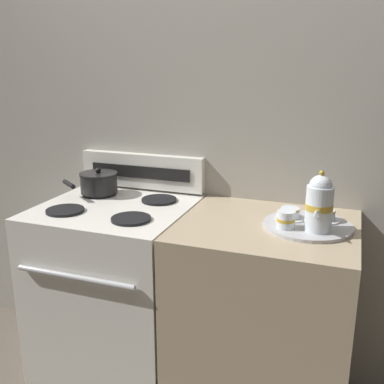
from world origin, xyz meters
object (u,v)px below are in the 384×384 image
saucepan (98,182)px  serving_tray (308,226)px  stove (118,295)px  teacup_left (290,213)px  teacup_right (325,215)px  creamer_jug (286,219)px  teapot (319,203)px

saucepan → serving_tray: (1.03, -0.12, -0.06)m
stove → teacup_left: bearing=4.4°
teacup_right → creamer_jug: creamer_jug is taller
saucepan → teapot: (1.08, -0.18, 0.06)m
saucepan → teacup_right: bearing=-2.9°
serving_tray → teacup_right: size_ratio=2.88×
teapot → teacup_left: teapot is taller
stove → teacup_right: teacup_right is taller
saucepan → teacup_left: 0.96m
stove → teacup_left: teacup_left is taller
saucepan → serving_tray: 1.04m
teacup_right → serving_tray: bearing=-132.8°
teacup_right → creamer_jug: (-0.14, -0.14, 0.01)m
teapot → saucepan: bearing=170.3°
saucepan → creamer_jug: 0.98m
saucepan → teapot: 1.09m
stove → creamer_jug: (0.79, -0.05, 0.50)m
stove → saucepan: bearing=139.1°
teacup_left → teacup_right: size_ratio=1.00×
saucepan → teacup_right: size_ratio=2.11×
teacup_left → creamer_jug: (-0.00, -0.12, 0.01)m
teapot → teacup_left: (-0.12, 0.10, -0.09)m
teacup_left → saucepan: bearing=175.2°
stove → teapot: size_ratio=3.89×
teapot → teacup_left: bearing=139.3°
stove → serving_tray: size_ratio=2.60×
teacup_right → teacup_left: bearing=-169.1°
serving_tray → teacup_right: 0.09m
serving_tray → saucepan: bearing=173.4°
serving_tray → teacup_left: teacup_left is taller
teapot → creamer_jug: size_ratio=3.26×
stove → serving_tray: (0.87, 0.02, 0.46)m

